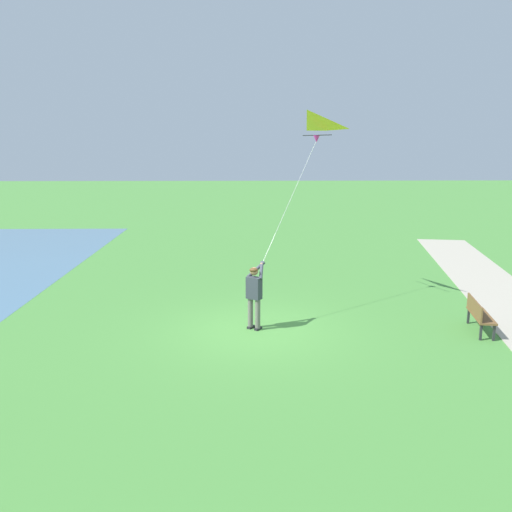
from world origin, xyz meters
The scene contains 4 objects.
ground_plane centered at (0.00, 0.00, 0.00)m, with size 120.00×120.00×0.00m, color #4C8E3D.
person_kite_flyer centered at (0.05, -0.11, 1.05)m, with size 0.55×0.62×1.83m.
flying_kite centered at (-1.61, -2.75, 5.44)m, with size 2.12×3.28×4.07m.
park_bench_near_walkway centered at (-5.95, 0.24, 0.51)m, with size 0.68×1.55×0.88m.
Camera 1 is at (0.32, 13.94, 4.96)m, focal length 37.95 mm.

